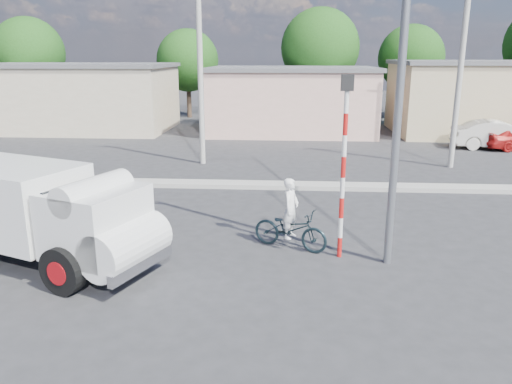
# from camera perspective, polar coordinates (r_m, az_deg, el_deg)

# --- Properties ---
(ground_plane) EXTENTS (120.00, 120.00, 0.00)m
(ground_plane) POSITION_cam_1_polar(r_m,az_deg,el_deg) (11.25, -6.49, -9.85)
(ground_plane) COLOR #2C2C2F
(ground_plane) RESTS_ON ground
(median) EXTENTS (40.00, 0.80, 0.16)m
(median) POSITION_cam_1_polar(r_m,az_deg,el_deg) (18.70, -2.14, 0.86)
(median) COLOR #99968E
(median) RESTS_ON ground
(truck) EXTENTS (5.92, 3.90, 2.31)m
(truck) POSITION_cam_1_polar(r_m,az_deg,el_deg) (12.44, -22.96, -2.21)
(truck) COLOR black
(truck) RESTS_ON ground
(bicycle) EXTENTS (2.10, 1.44, 1.04)m
(bicycle) POSITION_cam_1_polar(r_m,az_deg,el_deg) (12.69, 3.94, -4.24)
(bicycle) COLOR black
(bicycle) RESTS_ON ground
(cyclist) EXTENTS (0.56, 0.66, 1.54)m
(cyclist) POSITION_cam_1_polar(r_m,az_deg,el_deg) (12.60, 3.96, -3.18)
(cyclist) COLOR white
(cyclist) RESTS_ON ground
(car_cream) EXTENTS (4.62, 1.94, 1.48)m
(car_cream) POSITION_cam_1_polar(r_m,az_deg,el_deg) (29.02, 25.90, 5.90)
(car_cream) COLOR beige
(car_cream) RESTS_ON ground
(traffic_pole) EXTENTS (0.28, 0.18, 4.36)m
(traffic_pole) POSITION_cam_1_polar(r_m,az_deg,el_deg) (11.77, 10.03, 4.46)
(traffic_pole) COLOR red
(traffic_pole) RESTS_ON ground
(streetlight) EXTENTS (2.34, 0.22, 9.00)m
(streetlight) POSITION_cam_1_polar(r_m,az_deg,el_deg) (11.40, 15.64, 15.78)
(streetlight) COLOR slate
(streetlight) RESTS_ON ground
(building_row) EXTENTS (37.80, 7.30, 4.44)m
(building_row) POSITION_cam_1_polar(r_m,az_deg,el_deg) (32.11, 2.48, 10.70)
(building_row) COLOR #BCAD8E
(building_row) RESTS_ON ground
(tree_row) EXTENTS (43.62, 7.43, 8.42)m
(tree_row) POSITION_cam_1_polar(r_m,az_deg,el_deg) (38.48, 6.92, 15.66)
(tree_row) COLOR #38281E
(tree_row) RESTS_ON ground
(utility_poles) EXTENTS (35.40, 0.24, 8.00)m
(utility_poles) POSITION_cam_1_polar(r_m,az_deg,el_deg) (22.04, 7.56, 13.45)
(utility_poles) COLOR #99968E
(utility_poles) RESTS_ON ground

